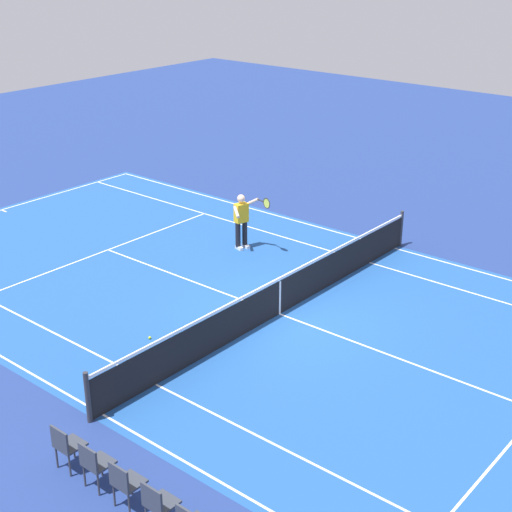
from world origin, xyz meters
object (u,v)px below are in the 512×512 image
at_px(spectator_chair_5, 95,462).
at_px(spectator_chair_6, 66,444).
at_px(spectator_chair_3, 158,503).
at_px(spectator_chair_4, 125,482).
at_px(tennis_player_near, 242,219).
at_px(tennis_net, 280,296).
at_px(tennis_ball, 150,338).

relative_size(spectator_chair_5, spectator_chair_6, 1.00).
bearing_deg(spectator_chair_3, spectator_chair_4, 0.00).
bearing_deg(tennis_player_near, spectator_chair_5, 117.78).
bearing_deg(spectator_chair_3, spectator_chair_5, 0.00).
bearing_deg(spectator_chair_3, tennis_net, -66.01).
relative_size(tennis_ball, spectator_chair_4, 0.08).
distance_m(tennis_ball, spectator_chair_4, 5.59).
height_order(spectator_chair_5, spectator_chair_6, same).
xyz_separation_m(spectator_chair_3, spectator_chair_4, (0.75, 0.00, 0.00)).
height_order(spectator_chair_4, spectator_chair_5, same).
bearing_deg(tennis_ball, spectator_chair_4, 133.44).
height_order(tennis_player_near, spectator_chair_3, tennis_player_near).
distance_m(spectator_chair_4, spectator_chair_6, 1.50).
distance_m(tennis_ball, spectator_chair_6, 4.69).
distance_m(tennis_player_near, spectator_chair_5, 10.81).
distance_m(tennis_net, spectator_chair_6, 6.97).
xyz_separation_m(spectator_chair_3, spectator_chair_5, (1.50, 0.00, 0.00)).
distance_m(tennis_ball, spectator_chair_5, 5.10).
relative_size(tennis_ball, spectator_chair_5, 0.08).
bearing_deg(spectator_chair_3, tennis_player_near, -55.62).
relative_size(tennis_player_near, spectator_chair_4, 1.93).
relative_size(tennis_ball, spectator_chair_6, 0.08).
relative_size(tennis_net, tennis_ball, 177.27).
relative_size(tennis_player_near, spectator_chair_6, 1.93).
bearing_deg(spectator_chair_4, spectator_chair_5, 0.00).
distance_m(tennis_player_near, spectator_chair_4, 11.18).
bearing_deg(tennis_net, tennis_player_near, -37.30).
relative_size(spectator_chair_3, spectator_chair_5, 1.00).
bearing_deg(spectator_chair_6, spectator_chair_3, 180.00).
height_order(tennis_net, spectator_chair_5, tennis_net).
xyz_separation_m(spectator_chair_4, spectator_chair_5, (0.75, 0.00, 0.00)).
xyz_separation_m(tennis_net, spectator_chair_5, (-1.58, 6.92, 0.03)).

